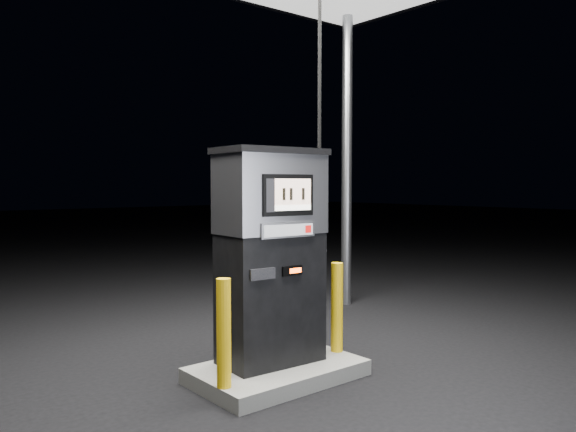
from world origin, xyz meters
TOP-DOWN VIEW (x-y plane):
  - ground at (0.00, 0.00)m, footprint 80.00×80.00m
  - pump_island at (0.00, 0.00)m, footprint 1.60×1.00m
  - fuel_dispenser at (-0.00, 0.10)m, footprint 1.16×0.68m
  - bollard_left at (-0.74, -0.19)m, footprint 0.14×0.14m
  - bollard_right at (0.74, -0.07)m, footprint 0.16×0.16m

SIDE VIEW (x-z plane):
  - ground at x=0.00m, z-range 0.00..0.00m
  - pump_island at x=0.00m, z-range 0.00..0.15m
  - bollard_right at x=0.74m, z-range 0.15..1.08m
  - bollard_left at x=-0.74m, z-range 0.15..1.09m
  - fuel_dispenser at x=0.00m, z-range -0.94..3.39m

